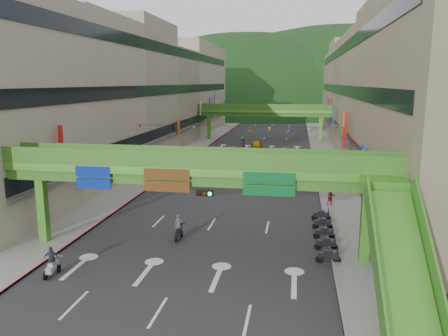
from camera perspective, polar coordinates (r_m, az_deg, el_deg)
The scene contains 23 objects.
ground at distance 24.92m, azimuth -7.16°, elevation -16.00°, with size 320.00×320.00×0.00m, color black.
road_slab at distance 72.39m, azimuth 4.21°, elevation 2.12°, with size 18.00×140.00×0.02m, color #28282B.
sidewalk_left at distance 74.19m, azimuth -4.29°, elevation 2.39°, with size 4.00×140.00×0.15m, color gray.
sidewalk_right at distance 72.21m, azimuth 12.93°, elevation 1.90°, with size 4.00×140.00×0.15m, color gray.
curb_left at distance 73.76m, azimuth -2.85°, elevation 2.37°, with size 0.20×140.00×0.18m, color #CC5959.
curb_right at distance 72.12m, azimuth 11.43°, elevation 1.96°, with size 0.20×140.00×0.18m, color gray.
building_row_left at distance 75.65m, azimuth -10.32°, elevation 9.55°, with size 12.80×95.00×19.00m.
building_row_right at distance 72.28m, azimuth 19.62°, elevation 9.03°, with size 12.80×95.00×19.00m.
overpass_near at distance 27.85m, azimuth -2.41°, elevation -1.57°, with size 28.00×12.27×7.10m.
overpass_far at distance 86.64m, azimuth 5.20°, elevation 7.18°, with size 28.00×2.20×7.10m.
hill_left at distance 182.82m, azimuth 2.77°, elevation 7.58°, with size 168.00×140.00×112.00m, color #1C4419.
hill_right at distance 202.35m, azimuth 14.88°, elevation 7.57°, with size 208.00×176.00×128.00m, color #1C4419.
bunting_string at distance 51.89m, azimuth 2.21°, elevation 5.20°, with size 26.00×0.36×0.47m.
scooter_rider_near at distance 32.26m, azimuth -5.93°, elevation -7.82°, with size 0.66×1.60×1.92m.
scooter_rider_mid at distance 48.10m, azimuth 7.51°, elevation -1.21°, with size 0.97×1.60×2.16m.
scooter_rider_left at distance 28.28m, azimuth -21.61°, elevation -11.31°, with size 0.94×1.58×1.85m.
scooter_rider_far at distance 73.45m, azimuth 2.52°, elevation 3.12°, with size 0.93×1.60×2.14m.
parked_scooter_row at distance 33.09m, azimuth 12.98°, elevation -8.22°, with size 1.60×9.35×1.08m.
car_silver at distance 66.45m, azimuth -1.91°, elevation 1.88°, with size 1.35×3.88×1.28m, color silver.
car_yellow at distance 75.68m, azimuth 4.31°, elevation 3.05°, with size 1.67×4.16×1.42m, color #C37A0D.
pedestrian_red at distance 41.47m, azimuth 13.83°, elevation -3.82°, with size 0.83×0.65×1.70m, color #A52630.
pedestrian_dark at distance 58.76m, azimuth 12.98°, elevation 0.53°, with size 0.93×0.39×1.59m, color #222229.
pedestrian_blue at distance 60.28m, azimuth 14.73°, elevation 0.69°, with size 0.72×0.46×1.53m, color navy.
Camera 1 is at (6.59, -21.19, 11.33)m, focal length 35.00 mm.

